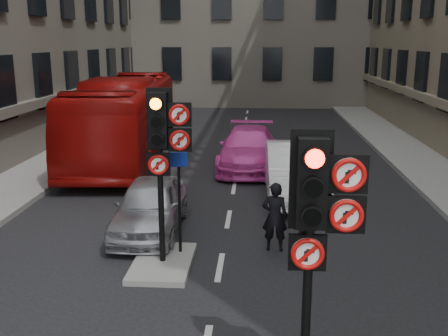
# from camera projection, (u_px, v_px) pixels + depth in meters

# --- Properties ---
(pavement_left) EXTENTS (3.00, 50.00, 0.16)m
(pavement_left) POSITION_uv_depth(u_px,v_px,m) (28.00, 174.00, 18.13)
(pavement_left) COLOR gray
(pavement_left) RESTS_ON ground
(centre_island) EXTENTS (1.20, 2.00, 0.12)m
(centre_island) POSITION_uv_depth(u_px,v_px,m) (163.00, 263.00, 10.96)
(centre_island) COLOR gray
(centre_island) RESTS_ON ground
(signal_near) EXTENTS (0.91, 0.40, 3.58)m
(signal_near) POSITION_uv_depth(u_px,v_px,m) (318.00, 213.00, 6.30)
(signal_near) COLOR black
(signal_near) RESTS_ON ground
(signal_far) EXTENTS (0.91, 0.40, 3.58)m
(signal_far) POSITION_uv_depth(u_px,v_px,m) (163.00, 139.00, 10.31)
(signal_far) COLOR black
(signal_far) RESTS_ON centre_island
(car_silver) EXTENTS (1.63, 3.87, 1.31)m
(car_silver) POSITION_uv_depth(u_px,v_px,m) (150.00, 206.00, 12.80)
(car_silver) COLOR #A8A9B0
(car_silver) RESTS_ON ground
(car_white) EXTENTS (1.77, 4.80, 1.57)m
(car_white) POSITION_uv_depth(u_px,v_px,m) (295.00, 171.00, 15.64)
(car_white) COLOR white
(car_white) RESTS_ON ground
(car_pink) EXTENTS (2.21, 5.08, 1.46)m
(car_pink) POSITION_uv_depth(u_px,v_px,m) (248.00, 148.00, 19.18)
(car_pink) COLOR #EB45B2
(car_pink) RESTS_ON ground
(bus_red) EXTENTS (3.48, 11.61, 3.19)m
(bus_red) POSITION_uv_depth(u_px,v_px,m) (126.00, 118.00, 20.74)
(bus_red) COLOR maroon
(bus_red) RESTS_ON ground
(motorcycle) EXTENTS (0.74, 1.76, 1.02)m
(motorcycle) POSITION_uv_depth(u_px,v_px,m) (303.00, 229.00, 11.63)
(motorcycle) COLOR black
(motorcycle) RESTS_ON ground
(motorcyclist) EXTENTS (0.59, 0.41, 1.58)m
(motorcyclist) POSITION_uv_depth(u_px,v_px,m) (275.00, 217.00, 11.60)
(motorcyclist) COLOR black
(motorcyclist) RESTS_ON ground
(info_sign) EXTENTS (0.38, 0.14, 2.22)m
(info_sign) POSITION_uv_depth(u_px,v_px,m) (179.00, 188.00, 11.04)
(info_sign) COLOR black
(info_sign) RESTS_ON centre_island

